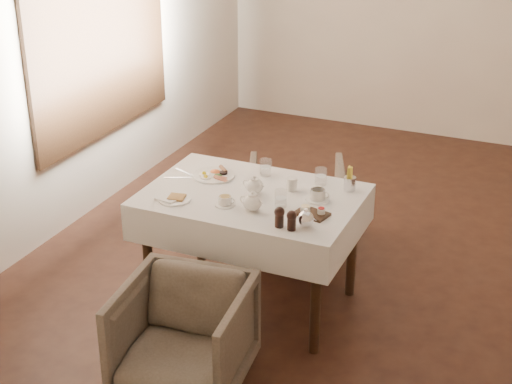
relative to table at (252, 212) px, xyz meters
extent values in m
plane|color=black|center=(0.54, 0.99, -0.64)|extent=(5.00, 5.00, 0.00)
plane|color=beige|center=(0.54, -1.51, 0.81)|extent=(4.50, 0.00, 4.50)
plane|color=beige|center=(-1.71, 0.99, 0.81)|extent=(0.00, 5.00, 5.00)
cube|color=black|center=(-1.68, 0.99, 0.96)|extent=(0.03, 1.75, 2.05)
cube|color=black|center=(0.00, 0.00, 0.08)|extent=(1.20, 0.80, 0.04)
cube|color=silver|center=(0.00, 0.00, 0.00)|extent=(1.28, 0.88, 0.23)
cylinder|color=black|center=(-0.54, 0.34, -0.29)|extent=(0.06, 0.06, 0.70)
cylinder|color=black|center=(0.54, 0.34, -0.29)|extent=(0.06, 0.06, 0.70)
cylinder|color=black|center=(-0.54, -0.34, -0.29)|extent=(0.06, 0.06, 0.70)
cylinder|color=black|center=(0.54, -0.34, -0.29)|extent=(0.06, 0.06, 0.70)
imported|color=#494036|center=(0.00, -0.89, -0.33)|extent=(0.72, 0.74, 0.61)
imported|color=#494036|center=(-0.02, 0.81, -0.33)|extent=(0.87, 0.88, 0.62)
cylinder|color=white|center=(-0.33, 0.15, 0.12)|extent=(0.27, 0.27, 0.01)
ellipsoid|color=orange|center=(-0.34, 0.19, 0.14)|extent=(0.07, 0.06, 0.02)
cylinder|color=brown|center=(-0.30, 0.23, 0.14)|extent=(0.09, 0.08, 0.02)
cylinder|color=black|center=(-0.28, 0.18, 0.13)|extent=(0.05, 0.05, 0.02)
cube|color=maroon|center=(-0.26, 0.10, 0.13)|extent=(0.09, 0.05, 0.01)
ellipsoid|color=#264C19|center=(-0.30, 0.15, 0.13)|extent=(0.05, 0.04, 0.02)
cylinder|color=white|center=(-0.38, -0.26, 0.12)|extent=(0.19, 0.19, 0.01)
cube|color=olive|center=(-0.37, -0.25, 0.13)|extent=(0.11, 0.11, 0.01)
cube|color=silver|center=(-0.41, -0.28, 0.13)|extent=(0.14, 0.11, 0.02)
cylinder|color=white|center=(0.20, 0.15, 0.16)|extent=(0.07, 0.07, 0.08)
cylinder|color=white|center=(-0.08, -0.20, 0.12)|extent=(0.12, 0.12, 0.01)
cylinder|color=white|center=(-0.08, -0.20, 0.15)|extent=(0.08, 0.08, 0.05)
cylinder|color=tan|center=(-0.08, -0.20, 0.17)|extent=(0.07, 0.07, 0.00)
cylinder|color=white|center=(0.39, 0.08, 0.12)|extent=(0.14, 0.14, 0.01)
cylinder|color=white|center=(0.39, 0.08, 0.16)|extent=(0.09, 0.09, 0.06)
cylinder|color=tan|center=(0.39, 0.08, 0.18)|extent=(0.08, 0.08, 0.00)
cylinder|color=silver|center=(-0.04, 0.30, 0.17)|extent=(0.09, 0.09, 0.10)
cylinder|color=silver|center=(0.22, -0.09, 0.17)|extent=(0.09, 0.09, 0.10)
cylinder|color=silver|center=(0.33, 0.30, 0.17)|extent=(0.10, 0.10, 0.10)
cube|color=black|center=(0.43, -0.12, 0.12)|extent=(0.21, 0.16, 0.02)
cylinder|color=white|center=(0.39, -0.12, 0.15)|extent=(0.06, 0.06, 0.03)
cylinder|color=maroon|center=(0.48, -0.11, 0.15)|extent=(0.04, 0.04, 0.03)
cylinder|color=silver|center=(0.52, 0.29, 0.16)|extent=(0.07, 0.07, 0.09)
cube|color=silver|center=(-0.51, 0.12, 0.12)|extent=(0.19, 0.09, 0.00)
cube|color=silver|center=(-0.52, 0.03, 0.12)|extent=(0.16, 0.08, 0.00)
camera|label=1|loc=(1.73, -3.88, 2.09)|focal=55.00mm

